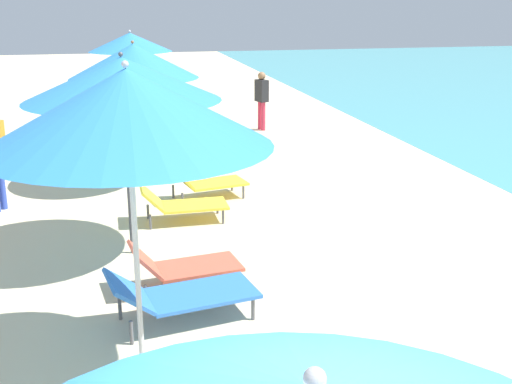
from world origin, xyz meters
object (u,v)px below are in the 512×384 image
object	(u,v)px
lounger_third_inland	(183,265)
umbrella_farthest	(130,42)
umbrella_fourth	(133,61)
lounger_fourth_shoreside	(166,152)
umbrella_third	(122,79)
lounger_farthest_shoreside	(169,124)
lounger_fourth_inland	(206,182)
umbrella_second	(128,108)
person_walking_mid	(262,95)
lounger_second_shoreside	(181,293)
lounger_third_shoreside	(182,203)

from	to	relation	value
lounger_third_inland	umbrella_farthest	size ratio (longest dim) A/B	0.52
umbrella_fourth	lounger_fourth_shoreside	distance (m)	2.29
umbrella_third	lounger_farthest_shoreside	size ratio (longest dim) A/B	1.95
umbrella_fourth	lounger_fourth_inland	bearing A→B (deg)	-49.43
umbrella_farthest	umbrella_second	bearing A→B (deg)	-92.26
umbrella_farthest	person_walking_mid	world-z (taller)	umbrella_farthest
lounger_third_inland	lounger_second_shoreside	bearing A→B (deg)	-106.14
lounger_second_shoreside	lounger_fourth_inland	size ratio (longest dim) A/B	1.21
lounger_farthest_shoreside	lounger_fourth_shoreside	bearing A→B (deg)	-105.49
lounger_fourth_inland	umbrella_farthest	world-z (taller)	umbrella_farthest
umbrella_third	umbrella_fourth	world-z (taller)	umbrella_third
umbrella_second	lounger_third_shoreside	size ratio (longest dim) A/B	2.17
umbrella_third	lounger_fourth_shoreside	distance (m)	5.06
umbrella_third	lounger_fourth_inland	distance (m)	3.34
lounger_third_inland	umbrella_farthest	bearing A→B (deg)	83.24
lounger_second_shoreside	lounger_third_inland	size ratio (longest dim) A/B	1.22
person_walking_mid	lounger_farthest_shoreside	bearing A→B (deg)	159.48
lounger_second_shoreside	umbrella_third	distance (m)	2.96
lounger_third_shoreside	umbrella_third	bearing A→B (deg)	-126.19
umbrella_fourth	umbrella_farthest	distance (m)	3.56
umbrella_second	lounger_second_shoreside	world-z (taller)	umbrella_second
lounger_third_shoreside	umbrella_fourth	size ratio (longest dim) A/B	0.51
lounger_farthest_shoreside	person_walking_mid	size ratio (longest dim) A/B	0.92
lounger_third_shoreside	umbrella_second	bearing A→B (deg)	-101.71
lounger_third_inland	umbrella_fourth	world-z (taller)	umbrella_fourth
lounger_second_shoreside	umbrella_farthest	world-z (taller)	umbrella_farthest
umbrella_third	lounger_farthest_shoreside	distance (m)	8.33
umbrella_third	lounger_fourth_inland	xyz separation A→B (m)	(1.37, 2.23, -2.08)
lounger_second_shoreside	person_walking_mid	bearing A→B (deg)	61.82
umbrella_second	lounger_second_shoreside	size ratio (longest dim) A/B	1.72
umbrella_second	lounger_fourth_inland	xyz separation A→B (m)	(1.40, 5.35, -2.22)
lounger_third_shoreside	lounger_third_inland	bearing A→B (deg)	-96.67
umbrella_third	lounger_third_shoreside	xyz separation A→B (m)	(0.82, 1.14, -2.09)
umbrella_fourth	lounger_farthest_shoreside	distance (m)	5.00
umbrella_third	person_walking_mid	size ratio (longest dim) A/B	1.79
lounger_third_shoreside	person_walking_mid	world-z (taller)	person_walking_mid
lounger_fourth_shoreside	lounger_fourth_inland	xyz separation A→B (m)	(0.49, -2.31, -0.02)
umbrella_third	lounger_third_shoreside	world-z (taller)	umbrella_third
lounger_second_shoreside	umbrella_farthest	xyz separation A→B (m)	(-0.07, 9.13, 2.05)
lounger_third_shoreside	person_walking_mid	distance (m)	7.38
lounger_third_shoreside	umbrella_fourth	world-z (taller)	umbrella_fourth
umbrella_second	lounger_second_shoreside	bearing A→B (deg)	65.59
umbrella_second	lounger_fourth_shoreside	world-z (taller)	umbrella_second
lounger_fourth_inland	umbrella_farthest	xyz separation A→B (m)	(-1.00, 4.82, 2.07)
umbrella_second	umbrella_fourth	size ratio (longest dim) A/B	1.10
lounger_farthest_shoreside	umbrella_second	bearing A→B (deg)	-105.75
lounger_fourth_inland	lounger_farthest_shoreside	bearing A→B (deg)	79.65
lounger_second_shoreside	person_walking_mid	world-z (taller)	person_walking_mid
lounger_third_shoreside	lounger_farthest_shoreside	distance (m)	6.83
umbrella_third	lounger_third_inland	size ratio (longest dim) A/B	1.97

